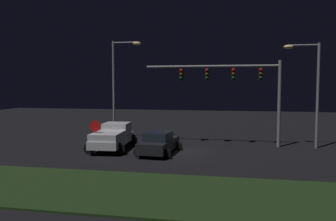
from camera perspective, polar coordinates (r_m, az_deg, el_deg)
The scene contains 8 objects.
ground_plane at distance 24.66m, azimuth 1.95°, elevation -6.71°, with size 80.00×80.00×0.00m, color black.
grass_median at distance 15.50m, azimuth -3.97°, elevation -13.11°, with size 23.11×5.99×0.10m, color black.
pickup_truck at distance 25.79m, azimuth -8.96°, elevation -4.02°, with size 3.16×5.54×1.80m.
car_sedan at distance 23.73m, azimuth -1.52°, elevation -5.32°, with size 2.68×4.51×1.51m.
traffic_signal_gantry at distance 27.15m, azimuth 10.69°, elevation 4.89°, with size 10.32×0.56×6.50m.
street_lamp_left at distance 30.58m, azimuth -8.00°, elevation 5.31°, with size 2.57×0.44×8.43m.
street_lamp_right at distance 27.69m, azimuth 22.22°, elevation 4.36°, with size 2.58×0.44×7.72m.
stop_sign at distance 24.39m, azimuth -11.80°, elevation -3.19°, with size 0.76×0.08×2.23m.
Camera 1 is at (3.91, -23.90, 4.65)m, focal length 37.33 mm.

